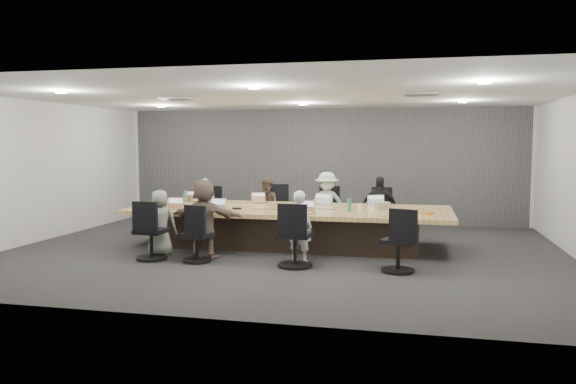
% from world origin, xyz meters
% --- Properties ---
extents(floor, '(10.00, 8.00, 0.00)m').
position_xyz_m(floor, '(0.00, 0.00, 0.00)').
color(floor, '#272729').
rests_on(floor, ground).
extents(ceiling, '(10.00, 8.00, 0.00)m').
position_xyz_m(ceiling, '(0.00, 0.00, 2.80)').
color(ceiling, white).
rests_on(ceiling, wall_back).
extents(wall_back, '(10.00, 0.00, 2.80)m').
position_xyz_m(wall_back, '(0.00, 4.00, 1.40)').
color(wall_back, beige).
rests_on(wall_back, ground).
extents(wall_front, '(10.00, 0.00, 2.80)m').
position_xyz_m(wall_front, '(0.00, -4.00, 1.40)').
color(wall_front, beige).
rests_on(wall_front, ground).
extents(wall_left, '(0.00, 8.00, 2.80)m').
position_xyz_m(wall_left, '(-5.00, 0.00, 1.40)').
color(wall_left, beige).
rests_on(wall_left, ground).
extents(curtain, '(9.80, 0.04, 2.80)m').
position_xyz_m(curtain, '(0.00, 3.92, 1.40)').
color(curtain, '#545456').
rests_on(curtain, ground).
extents(conference_table, '(6.00, 2.20, 0.74)m').
position_xyz_m(conference_table, '(0.00, 0.50, 0.40)').
color(conference_table, '#2D2218').
rests_on(conference_table, ground).
extents(chair_0, '(0.53, 0.53, 0.75)m').
position_xyz_m(chair_0, '(-2.22, 2.20, 0.38)').
color(chair_0, black).
rests_on(chair_0, ground).
extents(chair_1, '(0.75, 0.75, 0.88)m').
position_xyz_m(chair_1, '(-0.76, 2.20, 0.44)').
color(chair_1, black).
rests_on(chair_1, ground).
extents(chair_2, '(0.64, 0.64, 0.84)m').
position_xyz_m(chair_2, '(0.51, 2.20, 0.42)').
color(chair_2, black).
rests_on(chair_2, ground).
extents(chair_3, '(0.61, 0.61, 0.82)m').
position_xyz_m(chair_3, '(1.60, 2.20, 0.41)').
color(chair_3, black).
rests_on(chair_3, ground).
extents(chair_4, '(0.57, 0.57, 0.81)m').
position_xyz_m(chair_4, '(-2.00, -1.20, 0.41)').
color(chair_4, black).
rests_on(chair_4, ground).
extents(chair_5, '(0.63, 0.63, 0.75)m').
position_xyz_m(chair_5, '(-1.18, -1.20, 0.37)').
color(chair_5, black).
rests_on(chair_5, ground).
extents(chair_6, '(0.59, 0.59, 0.86)m').
position_xyz_m(chair_6, '(0.48, -1.20, 0.43)').
color(chair_6, black).
rests_on(chair_6, ground).
extents(chair_7, '(0.67, 0.67, 0.79)m').
position_xyz_m(chair_7, '(2.09, -1.20, 0.39)').
color(chair_7, black).
rests_on(chair_7, ground).
extents(person_0, '(0.47, 0.35, 1.19)m').
position_xyz_m(person_0, '(-2.22, 1.85, 0.59)').
color(person_0, silver).
rests_on(person_0, ground).
extents(laptop_0, '(0.37, 0.27, 0.02)m').
position_xyz_m(laptop_0, '(-2.22, 1.30, 0.75)').
color(laptop_0, '#8C6647').
rests_on(laptop_0, conference_table).
extents(person_1, '(0.65, 0.54, 1.21)m').
position_xyz_m(person_1, '(-0.76, 1.85, 0.61)').
color(person_1, brown).
rests_on(person_1, ground).
extents(laptop_1, '(0.32, 0.25, 0.02)m').
position_xyz_m(laptop_1, '(-0.76, 1.30, 0.75)').
color(laptop_1, '#8C6647').
rests_on(laptop_1, conference_table).
extents(person_2, '(0.93, 0.61, 1.35)m').
position_xyz_m(person_2, '(0.51, 1.85, 0.68)').
color(person_2, '#A3B8A1').
rests_on(person_2, ground).
extents(laptop_2, '(0.40, 0.32, 0.02)m').
position_xyz_m(laptop_2, '(0.51, 1.30, 0.75)').
color(laptop_2, '#B2B2B7').
rests_on(laptop_2, conference_table).
extents(person_3, '(0.76, 0.34, 1.28)m').
position_xyz_m(person_3, '(1.60, 1.85, 0.64)').
color(person_3, black).
rests_on(person_3, ground).
extents(laptop_3, '(0.35, 0.26, 0.02)m').
position_xyz_m(laptop_3, '(1.60, 1.30, 0.75)').
color(laptop_3, '#B2B2B7').
rests_on(laptop_3, conference_table).
extents(person_4, '(0.63, 0.49, 1.16)m').
position_xyz_m(person_4, '(-2.00, -0.85, 0.58)').
color(person_4, gray).
rests_on(person_4, ground).
extents(laptop_4, '(0.33, 0.24, 0.02)m').
position_xyz_m(laptop_4, '(-2.00, -0.30, 0.75)').
color(laptop_4, '#8C6647').
rests_on(laptop_4, conference_table).
extents(person_5, '(1.30, 0.51, 1.37)m').
position_xyz_m(person_5, '(-1.18, -0.85, 0.68)').
color(person_5, brown).
rests_on(person_5, ground).
extents(laptop_5, '(0.29, 0.20, 0.02)m').
position_xyz_m(laptop_5, '(-1.18, -0.30, 0.75)').
color(laptop_5, '#B2B2B7').
rests_on(laptop_5, conference_table).
extents(person_6, '(0.49, 0.39, 1.19)m').
position_xyz_m(person_6, '(0.48, -0.85, 0.60)').
color(person_6, silver).
rests_on(person_6, ground).
extents(laptop_6, '(0.31, 0.23, 0.02)m').
position_xyz_m(laptop_6, '(0.48, -0.30, 0.75)').
color(laptop_6, '#8C6647').
rests_on(laptop_6, conference_table).
extents(bottle_green_left, '(0.07, 0.07, 0.24)m').
position_xyz_m(bottle_green_left, '(-2.31, 1.00, 0.86)').
color(bottle_green_left, '#34794F').
rests_on(bottle_green_left, conference_table).
extents(bottle_green_right, '(0.07, 0.07, 0.25)m').
position_xyz_m(bottle_green_right, '(1.18, 0.15, 0.86)').
color(bottle_green_right, '#34794F').
rests_on(bottle_green_right, conference_table).
extents(bottle_clear, '(0.09, 0.09, 0.23)m').
position_xyz_m(bottle_clear, '(-1.63, 0.47, 0.86)').
color(bottle_clear, silver).
rests_on(bottle_clear, conference_table).
extents(cup_white_far, '(0.09, 0.09, 0.09)m').
position_xyz_m(cup_white_far, '(0.08, 0.71, 0.79)').
color(cup_white_far, white).
rests_on(cup_white_far, conference_table).
extents(cup_white_near, '(0.08, 0.08, 0.10)m').
position_xyz_m(cup_white_near, '(1.34, 0.52, 0.79)').
color(cup_white_near, white).
rests_on(cup_white_near, conference_table).
extents(mug_brown, '(0.12, 0.12, 0.12)m').
position_xyz_m(mug_brown, '(-2.65, 0.19, 0.80)').
color(mug_brown, brown).
rests_on(mug_brown, conference_table).
extents(mic_left, '(0.17, 0.15, 0.03)m').
position_xyz_m(mic_left, '(-0.90, 0.08, 0.75)').
color(mic_left, black).
rests_on(mic_left, conference_table).
extents(mic_right, '(0.16, 0.11, 0.03)m').
position_xyz_m(mic_right, '(0.08, 0.33, 0.76)').
color(mic_right, black).
rests_on(mic_right, conference_table).
extents(stapler, '(0.17, 0.07, 0.06)m').
position_xyz_m(stapler, '(0.09, 0.01, 0.77)').
color(stapler, black).
rests_on(stapler, conference_table).
extents(canvas_bag, '(0.30, 0.27, 0.14)m').
position_xyz_m(canvas_bag, '(1.74, 0.62, 0.81)').
color(canvas_bag, gray).
rests_on(canvas_bag, conference_table).
extents(snack_packet, '(0.23, 0.23, 0.04)m').
position_xyz_m(snack_packet, '(2.51, 0.06, 0.76)').
color(snack_packet, '#C96927').
rests_on(snack_packet, conference_table).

